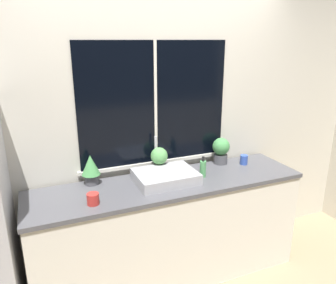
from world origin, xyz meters
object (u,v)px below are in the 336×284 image
Objects in this scene: potted_plant_left at (91,168)px; potted_plant_right at (221,150)px; potted_plant_center at (159,159)px; mug_red at (93,199)px; mug_blue at (244,160)px; soap_bottle at (203,168)px; sink at (165,176)px.

potted_plant_right is (1.22, 0.00, -0.00)m from potted_plant_left.
potted_plant_center is 0.74m from mug_red.
potted_plant_center is 2.70× the size of mug_red.
potted_plant_center reaches higher than mug_blue.
soap_bottle is at bearing -34.67° from potted_plant_center.
potted_plant_right is 2.85× the size of mug_red.
sink is 0.61m from potted_plant_left.
potted_plant_center is (0.02, 0.19, 0.09)m from sink.
potted_plant_left reaches higher than mug_red.
mug_red is at bearing -164.59° from potted_plant_right.
potted_plant_right is 0.24m from mug_blue.
potted_plant_center is at bearing 84.28° from sink.
sink is at bearing -174.58° from mug_blue.
sink is 1.99× the size of potted_plant_right.
potted_plant_right reaches higher than potted_plant_center.
sink reaches higher than mug_blue.
potted_plant_left reaches higher than potted_plant_center.
mug_blue is at bearing -29.41° from potted_plant_right.
mug_blue reaches higher than mug_red.
potted_plant_right is 1.37× the size of soap_bottle.
sink is at bearing -163.84° from potted_plant_right.
sink is 2.72× the size of soap_bottle.
mug_red is (-0.96, -0.13, -0.03)m from soap_bottle.
potted_plant_left is 2.85× the size of mug_red.
mug_red is at bearing -165.37° from sink.
potted_plant_left is at bearing 180.00° from potted_plant_center.
sink is at bearing 174.60° from soap_bottle.
mug_red is (-0.65, -0.35, -0.10)m from potted_plant_center.
sink reaches higher than potted_plant_center.
mug_blue is (0.19, -0.11, -0.09)m from potted_plant_right.
soap_bottle is at bearing -13.53° from potted_plant_left.
mug_blue is (0.82, -0.11, -0.09)m from potted_plant_center.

